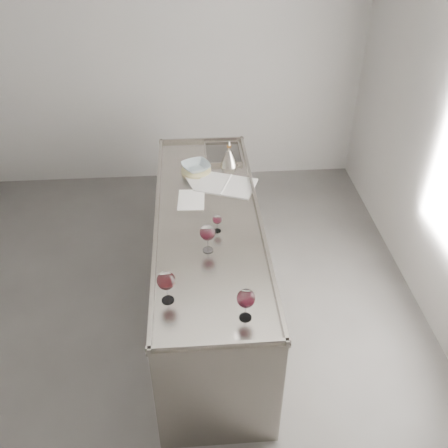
{
  "coord_description": "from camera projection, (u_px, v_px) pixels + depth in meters",
  "views": [
    {
      "loc": [
        0.4,
        -2.63,
        3.03
      ],
      "look_at": [
        0.6,
        0.1,
        1.02
      ],
      "focal_mm": 40.0,
      "sensor_mm": 36.0,
      "label": 1
    }
  ],
  "objects": [
    {
      "name": "room_shell",
      "position": [
        127.0,
        188.0,
        3.05
      ],
      "size": [
        4.54,
        5.04,
        2.84
      ],
      "color": "#494744",
      "rests_on": "ground"
    },
    {
      "name": "counter",
      "position": [
        209.0,
        266.0,
        3.87
      ],
      "size": [
        0.77,
        2.42,
        0.97
      ],
      "color": "gray",
      "rests_on": "ground"
    },
    {
      "name": "wine_glass_left",
      "position": [
        166.0,
        281.0,
        2.83
      ],
      "size": [
        0.11,
        0.11,
        0.21
      ],
      "rotation": [
        0.0,
        0.0,
        0.12
      ],
      "color": "white",
      "rests_on": "counter"
    },
    {
      "name": "wine_glass_middle",
      "position": [
        208.0,
        233.0,
        3.2
      ],
      "size": [
        0.1,
        0.1,
        0.2
      ],
      "rotation": [
        0.0,
        0.0,
        -0.33
      ],
      "color": "white",
      "rests_on": "counter"
    },
    {
      "name": "wine_glass_right",
      "position": [
        246.0,
        299.0,
        2.72
      ],
      "size": [
        0.1,
        0.1,
        0.2
      ],
      "rotation": [
        0.0,
        0.0,
        0.21
      ],
      "color": "white",
      "rests_on": "counter"
    },
    {
      "name": "wine_glass_small",
      "position": [
        217.0,
        220.0,
        3.4
      ],
      "size": [
        0.07,
        0.07,
        0.13
      ],
      "rotation": [
        0.0,
        0.0,
        -0.36
      ],
      "color": "white",
      "rests_on": "counter"
    },
    {
      "name": "notebook",
      "position": [
        226.0,
        185.0,
        3.93
      ],
      "size": [
        0.53,
        0.45,
        0.02
      ],
      "rotation": [
        0.0,
        0.0,
        -0.37
      ],
      "color": "white",
      "rests_on": "counter"
    },
    {
      "name": "loose_paper_top",
      "position": [
        202.0,
        184.0,
        3.96
      ],
      "size": [
        0.27,
        0.32,
        0.0
      ],
      "primitive_type": "cube",
      "rotation": [
        0.0,
        0.0,
        0.31
      ],
      "color": "silver",
      "rests_on": "counter"
    },
    {
      "name": "loose_paper_under",
      "position": [
        191.0,
        200.0,
        3.77
      ],
      "size": [
        0.21,
        0.29,
        0.0
      ],
      "primitive_type": "cube",
      "rotation": [
        0.0,
        0.0,
        -0.06
      ],
      "color": "white",
      "rests_on": "counter"
    },
    {
      "name": "trivet",
      "position": [
        196.0,
        171.0,
        4.1
      ],
      "size": [
        0.25,
        0.25,
        0.02
      ],
      "primitive_type": "cylinder",
      "rotation": [
        0.0,
        0.0,
        0.0
      ],
      "color": "beige",
      "rests_on": "counter"
    },
    {
      "name": "ceramic_bowl",
      "position": [
        196.0,
        167.0,
        4.08
      ],
      "size": [
        0.29,
        0.29,
        0.06
      ],
      "primitive_type": "imported",
      "rotation": [
        0.0,
        0.0,
        0.38
      ],
      "color": "#97A9B0",
      "rests_on": "trivet"
    },
    {
      "name": "wine_funnel",
      "position": [
        229.0,
        158.0,
        4.16
      ],
      "size": [
        0.16,
        0.16,
        0.23
      ],
      "rotation": [
        0.0,
        0.0,
        -0.32
      ],
      "color": "#A29A90",
      "rests_on": "counter"
    }
  ]
}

